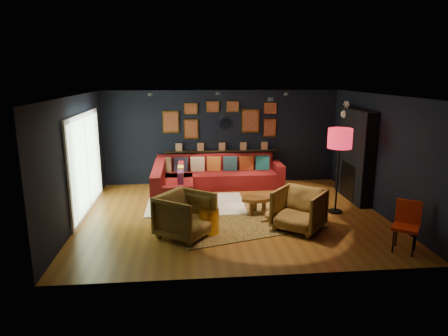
{
  "coord_description": "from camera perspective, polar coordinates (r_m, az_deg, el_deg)",
  "views": [
    {
      "loc": [
        -1.0,
        -8.26,
        3.03
      ],
      "look_at": [
        -0.17,
        0.3,
        0.99
      ],
      "focal_mm": 32.0,
      "sensor_mm": 36.0,
      "label": 1
    }
  ],
  "objects": [
    {
      "name": "ledge",
      "position": [
        11.19,
        -0.29,
        2.44
      ],
      "size": [
        3.2,
        0.12,
        0.04
      ],
      "primitive_type": "cube",
      "color": "black",
      "rests_on": "room_walls"
    },
    {
      "name": "floor_lamp",
      "position": [
        8.97,
        16.21,
        3.64
      ],
      "size": [
        0.52,
        0.52,
        1.89
      ],
      "color": "black",
      "rests_on": "ground"
    },
    {
      "name": "armchair_right",
      "position": [
        8.05,
        10.69,
        -5.59
      ],
      "size": [
        1.2,
        1.2,
        0.91
      ],
      "primitive_type": "imported",
      "rotation": [
        0.0,
        0.0,
        -0.69
      ],
      "color": "#AE7E35",
      "rests_on": "ground"
    },
    {
      "name": "dog",
      "position": [
        8.6,
        8.29,
        -6.11
      ],
      "size": [
        1.18,
        0.78,
        0.34
      ],
      "primitive_type": null,
      "rotation": [
        0.0,
        0.0,
        0.25
      ],
      "color": "#9F7244",
      "rests_on": "leopard_rug"
    },
    {
      "name": "leopard_rug",
      "position": [
        8.57,
        2.42,
        -7.35
      ],
      "size": [
        3.45,
        2.87,
        0.02
      ],
      "primitive_type": "cube",
      "rotation": [
        0.0,
        0.0,
        0.28
      ],
      "color": "#B68D42",
      "rests_on": "ground"
    },
    {
      "name": "sunburst_mirror",
      "position": [
        11.12,
        0.2,
        6.44
      ],
      "size": [
        0.47,
        0.16,
        0.47
      ],
      "color": "silver",
      "rests_on": "room_walls"
    },
    {
      "name": "gallery_wall",
      "position": [
        11.09,
        -0.38,
        6.98
      ],
      "size": [
        3.15,
        0.04,
        1.02
      ],
      "color": "gold",
      "rests_on": "room_walls"
    },
    {
      "name": "ceiling_spots",
      "position": [
        9.13,
        0.79,
        10.36
      ],
      "size": [
        3.3,
        2.5,
        0.06
      ],
      "color": "black",
      "rests_on": "room_walls"
    },
    {
      "name": "coffee_table",
      "position": [
        8.82,
        4.68,
        -4.58
      ],
      "size": [
        0.83,
        0.69,
        0.37
      ],
      "rotation": [
        0.0,
        0.0,
        0.19
      ],
      "color": "brown",
      "rests_on": "shag_rug"
    },
    {
      "name": "sectional",
      "position": [
        10.44,
        -3.21,
        -1.75
      ],
      "size": [
        3.41,
        2.69,
        0.86
      ],
      "color": "maroon",
      "rests_on": "ground"
    },
    {
      "name": "shag_rug",
      "position": [
        9.52,
        -4.05,
        -5.19
      ],
      "size": [
        2.3,
        1.69,
        0.03
      ],
      "primitive_type": "cube",
      "rotation": [
        0.0,
        0.0,
        -0.01
      ],
      "color": "silver",
      "rests_on": "ground"
    },
    {
      "name": "pouf",
      "position": [
        9.21,
        -7.14,
        -4.51
      ],
      "size": [
        0.6,
        0.6,
        0.39
      ],
      "primitive_type": "cylinder",
      "color": "#A71B24",
      "rests_on": "shag_rug"
    },
    {
      "name": "fireplace",
      "position": [
        10.23,
        18.18,
        1.32
      ],
      "size": [
        0.31,
        1.6,
        2.2
      ],
      "color": "black",
      "rests_on": "ground"
    },
    {
      "name": "room_walls",
      "position": [
        8.45,
        1.36,
        3.52
      ],
      "size": [
        6.5,
        6.5,
        6.5
      ],
      "color": "black",
      "rests_on": "ground"
    },
    {
      "name": "orange_chair",
      "position": [
        7.68,
        24.68,
        -6.98
      ],
      "size": [
        0.59,
        0.59,
        0.89
      ],
      "rotation": [
        0.0,
        0.0,
        -0.65
      ],
      "color": "black",
      "rests_on": "ground"
    },
    {
      "name": "floor",
      "position": [
        8.86,
        1.31,
        -6.7
      ],
      "size": [
        6.5,
        6.5,
        0.0
      ],
      "primitive_type": "plane",
      "color": "brown",
      "rests_on": "ground"
    },
    {
      "name": "gold_stool",
      "position": [
        7.79,
        -2.16,
        -7.62
      ],
      "size": [
        0.4,
        0.4,
        0.5
      ],
      "primitive_type": "cylinder",
      "color": "gold",
      "rests_on": "ground"
    },
    {
      "name": "armchair_left",
      "position": [
        7.61,
        -5.54,
        -6.45
      ],
      "size": [
        1.22,
        1.23,
        0.93
      ],
      "primitive_type": "imported",
      "rotation": [
        0.0,
        0.0,
        0.94
      ],
      "color": "#AE7E35",
      "rests_on": "ground"
    },
    {
      "name": "deer_head",
      "position": [
        10.56,
        17.74,
        7.37
      ],
      "size": [
        0.5,
        0.28,
        0.45
      ],
      "color": "white",
      "rests_on": "fireplace"
    },
    {
      "name": "sliding_door",
      "position": [
        9.34,
        -19.12,
        0.64
      ],
      "size": [
        0.06,
        2.8,
        2.2
      ],
      "color": "white",
      "rests_on": "ground"
    }
  ]
}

